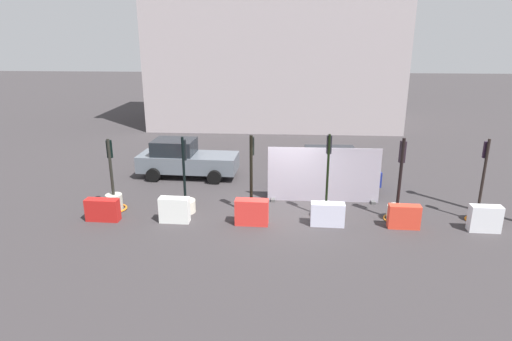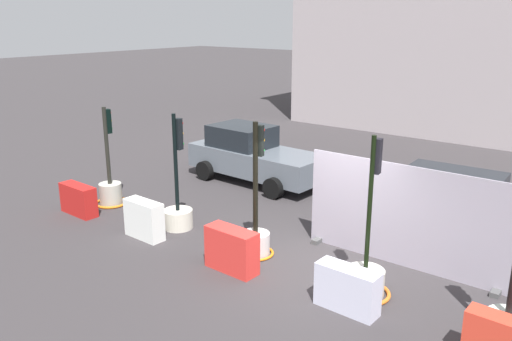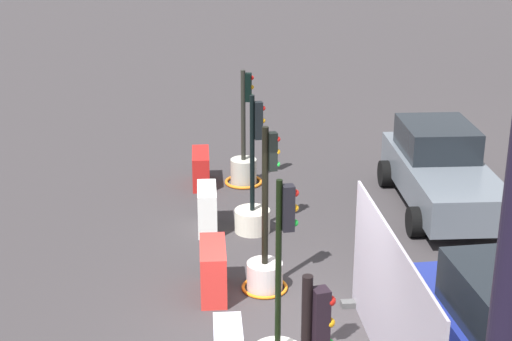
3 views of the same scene
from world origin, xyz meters
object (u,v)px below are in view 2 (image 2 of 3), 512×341
Objects in this scene: traffic_light_0 at (110,188)px; construction_barrier_1 at (144,219)px; traffic_light_1 at (178,209)px; construction_barrier_2 at (232,250)px; construction_barrier_0 at (78,200)px; car_grey_saloon at (254,155)px; construction_barrier_3 at (347,289)px; traffic_light_3 at (365,275)px; traffic_light_2 at (256,233)px; traffic_light_4 at (509,313)px; car_blue_estate at (448,210)px.

traffic_light_0 is 2.59× the size of construction_barrier_1.
traffic_light_1 is 2.65m from construction_barrier_2.
car_grey_saloon reaches higher than construction_barrier_0.
construction_barrier_1 is 0.91× the size of construction_barrier_3.
traffic_light_3 reaches higher than traffic_light_1.
construction_barrier_0 is at bearing -174.26° from traffic_light_3.
traffic_light_3 reaches higher than car_grey_saloon.
traffic_light_0 reaches higher than construction_barrier_3.
car_grey_saloon is (-3.40, 5.05, 0.37)m from construction_barrier_2.
traffic_light_3 is (2.65, -0.13, -0.10)m from traffic_light_2.
construction_barrier_3 is (7.73, -0.90, -0.06)m from traffic_light_0.
traffic_light_4 reaches higher than traffic_light_1.
construction_barrier_3 is (5.23, 0.06, -0.04)m from construction_barrier_1.
construction_barrier_2 is 0.25× the size of car_grey_saloon.
construction_barrier_3 is (7.75, 0.10, 0.01)m from construction_barrier_0.
construction_barrier_0 is at bearing -179.84° from construction_barrier_2.
car_grey_saloon is (-0.73, 5.04, 0.37)m from construction_barrier_1.
traffic_light_0 reaches higher than car_blue_estate.
construction_barrier_0 is at bearing -109.46° from car_grey_saloon.
construction_barrier_0 is 5.39m from car_grey_saloon.
traffic_light_2 reaches higher than traffic_light_1.
construction_barrier_3 is (-2.45, -0.65, -0.13)m from traffic_light_4.
traffic_light_2 is 2.56× the size of construction_barrier_2.
construction_barrier_3 is (2.56, 0.08, -0.04)m from construction_barrier_2.
traffic_light_0 is at bearing 169.28° from construction_barrier_2.
construction_barrier_0 is 1.02× the size of construction_barrier_2.
traffic_light_2 reaches higher than car_blue_estate.
construction_barrier_3 is at bearing -39.84° from car_grey_saloon.
construction_barrier_2 is at bearing 0.16° from construction_barrier_0.
car_blue_estate is (8.13, 2.96, 0.36)m from traffic_light_0.
traffic_light_1 is at bearing -77.50° from car_grey_saloon.
traffic_light_4 reaches higher than car_blue_estate.
construction_barrier_3 is 0.28× the size of car_blue_estate.
car_blue_estate is (0.40, 3.18, 0.42)m from traffic_light_3.
traffic_light_1 is 2.86m from construction_barrier_0.
construction_barrier_2 is 4.95m from car_blue_estate.
traffic_light_0 reaches higher than car_grey_saloon.
traffic_light_4 reaches higher than car_grey_saloon.
car_blue_estate is at bearing 25.88° from construction_barrier_0.
traffic_light_2 is (2.40, -0.03, 0.02)m from traffic_light_1.
traffic_light_4 reaches higher than construction_barrier_2.
traffic_light_4 is at bearing -27.21° from car_grey_saloon.
traffic_light_1 is 2.46× the size of construction_barrier_3.
traffic_light_1 is 5.05m from traffic_light_3.
traffic_light_2 is 0.99× the size of traffic_light_4.
car_grey_saloon is at bearing 66.56° from traffic_light_0.
construction_barrier_1 is at bearing -161.36° from traffic_light_2.
traffic_light_3 is 0.67× the size of car_grey_saloon.
construction_barrier_1 reaches higher than construction_barrier_0.
traffic_light_3 reaches higher than traffic_light_2.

